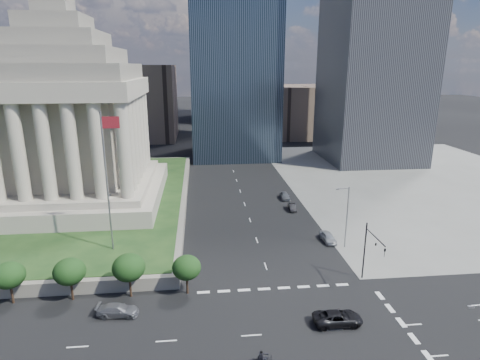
{
  "coord_description": "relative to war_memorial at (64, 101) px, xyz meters",
  "views": [
    {
      "loc": [
        -8.94,
        -31.23,
        27.73
      ],
      "look_at": [
        -4.06,
        16.59,
        13.98
      ],
      "focal_mm": 30.0,
      "sensor_mm": 36.0,
      "label": 1
    }
  ],
  "objects": [
    {
      "name": "pickup_truck",
      "position": [
        39.78,
        -42.02,
        -20.63
      ],
      "size": [
        5.51,
        2.55,
        1.53
      ],
      "primitive_type": "imported",
      "rotation": [
        0.0,
        0.0,
        1.57
      ],
      "color": "black",
      "rests_on": "ground"
    },
    {
      "name": "parked_sedan_far",
      "position": [
        43.0,
        1.32,
        -20.65
      ],
      "size": [
        1.94,
        4.48,
        1.51
      ],
      "primitive_type": "imported",
      "rotation": [
        0.0,
        0.0,
        -0.04
      ],
      "color": "slate",
      "rests_on": "ground"
    },
    {
      "name": "building_filler_ne",
      "position": [
        66.0,
        82.0,
        -11.4
      ],
      "size": [
        20.0,
        30.0,
        20.0
      ],
      "primitive_type": "cube",
      "color": "brown",
      "rests_on": "ground"
    },
    {
      "name": "parked_sedan_near",
      "position": [
        45.5,
        -20.71,
        -20.65
      ],
      "size": [
        4.51,
        2.03,
        1.5
      ],
      "primitive_type": "imported",
      "rotation": [
        0.0,
        0.0,
        0.06
      ],
      "color": "#989CA1",
      "rests_on": "ground"
    },
    {
      "name": "sidewalk_ne",
      "position": [
        80.0,
        12.0,
        -21.38
      ],
      "size": [
        68.0,
        90.0,
        0.03
      ],
      "primitive_type": "cube",
      "color": "slate",
      "rests_on": "ground"
    },
    {
      "name": "war_memorial",
      "position": [
        0.0,
        0.0,
        0.0
      ],
      "size": [
        34.0,
        34.0,
        39.0
      ],
      "primitive_type": null,
      "color": "#AAA18E",
      "rests_on": "plaza_lawn"
    },
    {
      "name": "parked_sedan_mid",
      "position": [
        43.0,
        -5.63,
        -20.77
      ],
      "size": [
        1.61,
        3.9,
        1.26
      ],
      "primitive_type": "imported",
      "rotation": [
        0.0,
        0.0,
        -0.07
      ],
      "color": "black",
      "rests_on": "ground"
    },
    {
      "name": "traffic_signal_ne",
      "position": [
        46.5,
        -34.3,
        -16.15
      ],
      "size": [
        0.3,
        5.74,
        8.0
      ],
      "color": "black",
      "rests_on": "ground"
    },
    {
      "name": "plaza_terrace",
      "position": [
        -11.0,
        2.0,
        -20.5
      ],
      "size": [
        66.0,
        70.0,
        1.8
      ],
      "primitive_type": "cube",
      "color": "slate",
      "rests_on": "ground"
    },
    {
      "name": "ground",
      "position": [
        34.0,
        52.0,
        -21.4
      ],
      "size": [
        500.0,
        500.0,
        0.0
      ],
      "primitive_type": "plane",
      "color": "black",
      "rests_on": "ground"
    },
    {
      "name": "street_lamp_north",
      "position": [
        47.33,
        -23.0,
        -15.74
      ],
      "size": [
        2.13,
        0.22,
        10.0
      ],
      "color": "slate",
      "rests_on": "ground"
    },
    {
      "name": "midrise_glass",
      "position": [
        36.0,
        47.0,
        8.6
      ],
      "size": [
        26.0,
        26.0,
        60.0
      ],
      "primitive_type": "cube",
      "color": "black",
      "rests_on": "ground"
    },
    {
      "name": "flagpole",
      "position": [
        12.17,
        -24.0,
        -8.29
      ],
      "size": [
        2.52,
        0.24,
        20.0
      ],
      "color": "slate",
      "rests_on": "plaza_lawn"
    },
    {
      "name": "plaza_lawn",
      "position": [
        -11.0,
        2.0,
        -19.55
      ],
      "size": [
        64.0,
        68.0,
        0.1
      ],
      "primitive_type": "cube",
      "color": "#183515",
      "rests_on": "plaza_terrace"
    },
    {
      "name": "motorcycle_trail",
      "position": [
        30.21,
        -47.77,
        -20.44
      ],
      "size": [
        2.65,
        1.18,
        1.91
      ],
      "primitive_type": null,
      "rotation": [
        0.0,
        0.0,
        -0.19
      ],
      "color": "black",
      "rests_on": "ground"
    },
    {
      "name": "building_filler_nw",
      "position": [
        4.0,
        82.0,
        -7.4
      ],
      "size": [
        24.0,
        30.0,
        28.0
      ],
      "primitive_type": "cube",
      "color": "brown",
      "rests_on": "ground"
    },
    {
      "name": "suv_grey",
      "position": [
        15.15,
        -37.9,
        -20.71
      ],
      "size": [
        2.36,
        4.94,
        1.39
      ],
      "primitive_type": "imported",
      "rotation": [
        0.0,
        0.0,
        1.48
      ],
      "color": "#55575D",
      "rests_on": "ground"
    }
  ]
}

